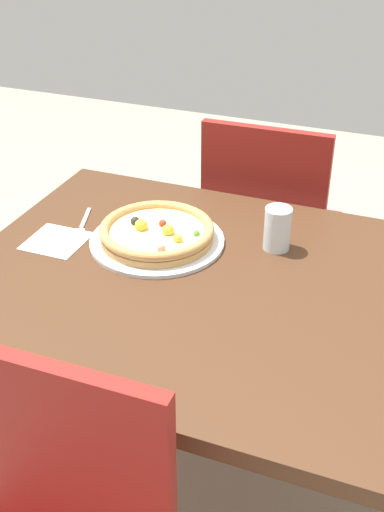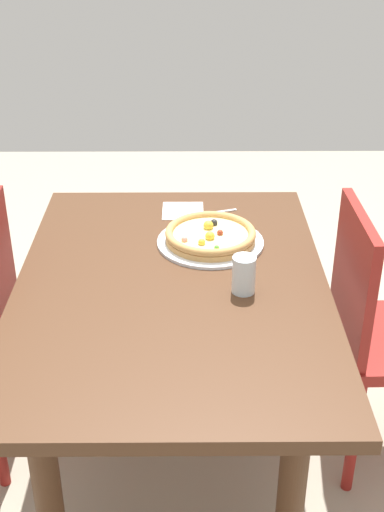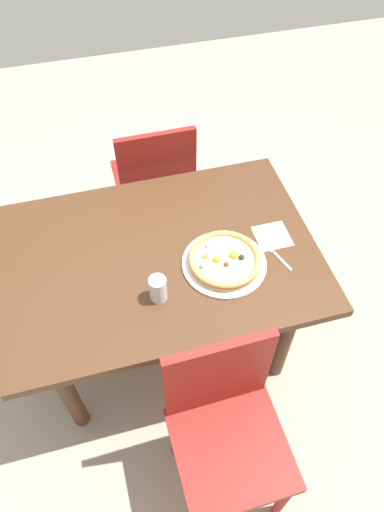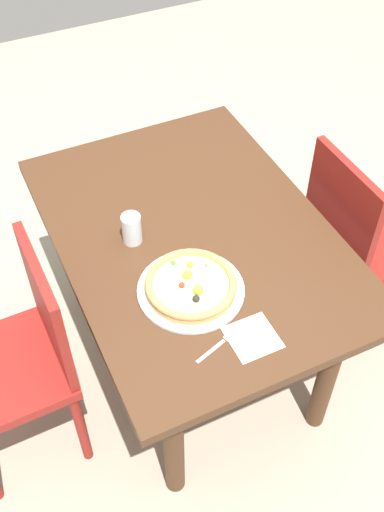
# 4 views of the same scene
# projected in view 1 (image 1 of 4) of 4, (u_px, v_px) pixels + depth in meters

# --- Properties ---
(ground_plane) EXTENTS (6.00, 6.00, 0.00)m
(ground_plane) POSITION_uv_depth(u_px,v_px,m) (223.00, 498.00, 1.83)
(ground_plane) COLOR #9E937F
(dining_table) EXTENTS (1.26, 0.89, 0.73)m
(dining_table) POSITION_uv_depth(u_px,v_px,m) (229.00, 324.00, 1.51)
(dining_table) COLOR #472B19
(dining_table) RESTS_ON ground
(chair_near) EXTENTS (0.41, 0.41, 0.90)m
(chair_near) POSITION_uv_depth(u_px,v_px,m) (269.00, 232.00, 2.12)
(chair_near) COLOR maroon
(chair_near) RESTS_ON ground
(plate) EXTENTS (0.33, 0.33, 0.01)m
(plate) POSITION_uv_depth(u_px,v_px,m) (157.00, 241.00, 1.61)
(plate) COLOR silver
(plate) RESTS_ON dining_table
(pizza) EXTENTS (0.28, 0.28, 0.05)m
(pizza) POSITION_uv_depth(u_px,v_px,m) (157.00, 232.00, 1.60)
(pizza) COLOR tan
(pizza) RESTS_ON plate
(fork) EXTENTS (0.07, 0.16, 0.00)m
(fork) POSITION_uv_depth(u_px,v_px,m) (82.00, 226.00, 1.68)
(fork) COLOR silver
(fork) RESTS_ON dining_table
(drinking_glass) EXTENTS (0.07, 0.07, 0.11)m
(drinking_glass) POSITION_uv_depth(u_px,v_px,m) (277.00, 229.00, 1.57)
(drinking_glass) COLOR silver
(drinking_glass) RESTS_ON dining_table
(napkin) EXTENTS (0.14, 0.14, 0.00)m
(napkin) POSITION_uv_depth(u_px,v_px,m) (56.00, 241.00, 1.62)
(napkin) COLOR white
(napkin) RESTS_ON dining_table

